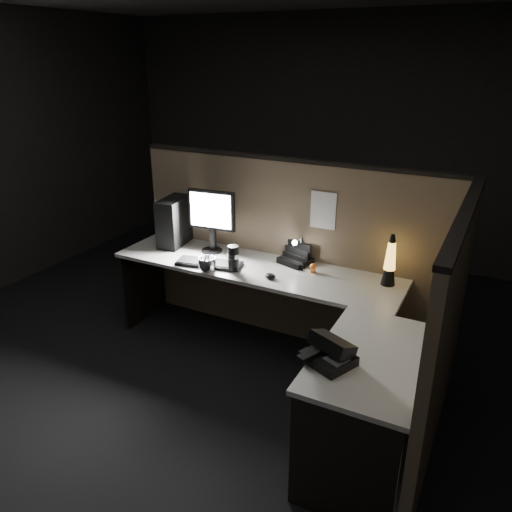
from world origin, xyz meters
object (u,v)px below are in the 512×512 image
at_px(pc_tower, 175,221).
at_px(monitor, 212,215).
at_px(lava_lamp, 390,264).
at_px(keyboard, 209,263).
at_px(desk_phone, 329,352).

relative_size(pc_tower, monitor, 0.78).
bearing_deg(monitor, lava_lamp, -5.35).
xyz_separation_m(pc_tower, monitor, (0.38, -0.01, 0.11)).
xyz_separation_m(keyboard, desk_phone, (1.27, -0.82, 0.04)).
height_order(monitor, lava_lamp, monitor).
relative_size(pc_tower, keyboard, 0.79).
height_order(keyboard, desk_phone, desk_phone).
bearing_deg(keyboard, monitor, 104.03).
relative_size(keyboard, lava_lamp, 1.36).
height_order(lava_lamp, desk_phone, lava_lamp).
relative_size(pc_tower, lava_lamp, 1.07).
distance_m(monitor, keyboard, 0.42).
bearing_deg(lava_lamp, pc_tower, -179.69).
bearing_deg(lava_lamp, monitor, -179.31).
height_order(keyboard, lava_lamp, lava_lamp).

